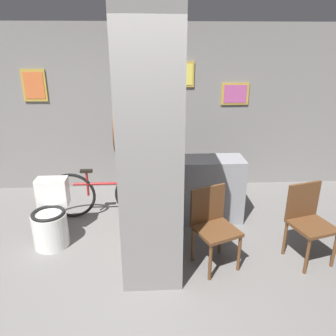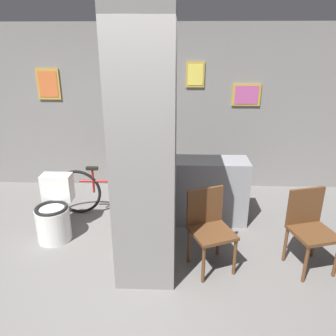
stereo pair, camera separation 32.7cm
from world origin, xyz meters
name	(u,v)px [view 1 (the left image)]	position (x,y,z in m)	size (l,w,h in m)	color
ground_plane	(138,291)	(0.00, 0.00, 0.00)	(14.00, 14.00, 0.00)	slate
wall_back	(141,110)	(0.00, 2.63, 1.30)	(8.00, 0.09, 2.60)	gray
pillar_center	(150,150)	(0.14, 0.52, 1.30)	(0.62, 1.04, 2.60)	gray
counter_shelf	(189,189)	(0.66, 1.42, 0.44)	(1.44, 0.44, 0.88)	gray
toilet	(51,219)	(-1.07, 0.92, 0.32)	(0.41, 0.57, 0.76)	silver
chair_near_pillar	(213,223)	(0.80, 0.44, 0.49)	(0.54, 0.54, 0.87)	brown
chair_by_doorway	(308,219)	(1.87, 0.47, 0.49)	(0.51, 0.51, 0.87)	brown
bicycle	(105,194)	(-0.49, 1.54, 0.34)	(1.58, 0.42, 0.71)	black
bottle_tall	(163,152)	(0.31, 1.40, 0.99)	(0.08, 0.08, 0.31)	#267233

